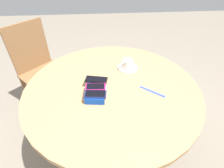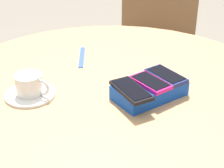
{
  "view_description": "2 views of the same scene",
  "coord_description": "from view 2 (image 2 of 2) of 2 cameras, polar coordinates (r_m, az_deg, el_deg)",
  "views": [
    {
      "loc": [
        -0.85,
        0.07,
        1.48
      ],
      "look_at": [
        0.0,
        0.0,
        0.79
      ],
      "focal_mm": 28.0,
      "sensor_mm": 36.0,
      "label": 1
    },
    {
      "loc": [
        0.63,
        0.73,
        1.32
      ],
      "look_at": [
        0.0,
        0.0,
        0.79
      ],
      "focal_mm": 60.0,
      "sensor_mm": 36.0,
      "label": 2
    }
  ],
  "objects": [
    {
      "name": "saucer",
      "position": [
        1.1,
        -12.37,
        -1.58
      ],
      "size": [
        0.14,
        0.14,
        0.01
      ],
      "primitive_type": "cylinder",
      "color": "silver",
      "rests_on": "round_table"
    },
    {
      "name": "coffee_cup",
      "position": [
        1.08,
        -12.45,
        -0.02
      ],
      "size": [
        0.08,
        0.1,
        0.06
      ],
      "color": "silver",
      "rests_on": "saucer"
    },
    {
      "name": "phone_navy",
      "position": [
        1.1,
        8.23,
        1.28
      ],
      "size": [
        0.07,
        0.13,
        0.01
      ],
      "color": "navy",
      "rests_on": "phone_box"
    },
    {
      "name": "phone_magenta",
      "position": [
        1.05,
        5.87,
        0.26
      ],
      "size": [
        0.07,
        0.12,
        0.01
      ],
      "color": "#D11975",
      "rests_on": "phone_box"
    },
    {
      "name": "round_table",
      "position": [
        1.16,
        0.0,
        -5.25
      ],
      "size": [
        1.11,
        1.11,
        0.77
      ],
      "color": "#2D2D2D",
      "rests_on": "ground_plane"
    },
    {
      "name": "lanyard_strap",
      "position": [
        1.32,
        -4.63,
        4.12
      ],
      "size": [
        0.12,
        0.14,
        0.0
      ],
      "primitive_type": "cube",
      "rotation": [
        0.0,
        0.0,
        0.88
      ],
      "color": "blue",
      "rests_on": "round_table"
    },
    {
      "name": "phone_black",
      "position": [
        1.01,
        2.91,
        -0.92
      ],
      "size": [
        0.09,
        0.15,
        0.01
      ],
      "color": "black",
      "rests_on": "phone_box"
    },
    {
      "name": "phone_box",
      "position": [
        1.07,
        5.71,
        -0.97
      ],
      "size": [
        0.21,
        0.13,
        0.04
      ],
      "color": "#0F42AD",
      "rests_on": "round_table"
    },
    {
      "name": "chair_near_window",
      "position": [
        2.13,
        6.37,
        5.08
      ],
      "size": [
        0.64,
        0.64,
        0.85
      ],
      "color": "brown",
      "rests_on": "ground_plane"
    }
  ]
}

